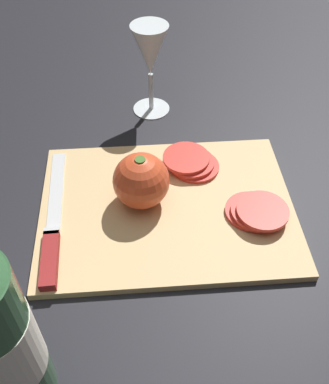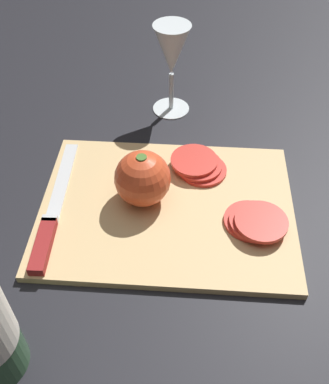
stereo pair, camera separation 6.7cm
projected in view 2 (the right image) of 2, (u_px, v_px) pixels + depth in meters
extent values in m
plane|color=black|center=(168.00, 195.00, 0.73)|extent=(3.00, 3.00, 0.00)
cube|color=tan|center=(164.00, 208.00, 0.70)|extent=(0.39, 0.29, 0.01)
cylinder|color=silver|center=(171.00, 108.00, 0.89)|extent=(0.07, 0.07, 0.00)
cylinder|color=silver|center=(171.00, 91.00, 0.86)|extent=(0.01, 0.01, 0.07)
cone|color=silver|center=(172.00, 50.00, 0.80)|extent=(0.07, 0.07, 0.09)
cone|color=beige|center=(172.00, 64.00, 0.82)|extent=(0.03, 0.03, 0.04)
sphere|color=#DB4C28|center=(143.00, 179.00, 0.68)|extent=(0.09, 0.09, 0.09)
cylinder|color=#47702D|center=(142.00, 159.00, 0.65)|extent=(0.02, 0.02, 0.01)
cube|color=silver|center=(62.00, 181.00, 0.73)|extent=(0.03, 0.18, 0.00)
cube|color=silver|center=(50.00, 221.00, 0.67)|extent=(0.02, 0.01, 0.01)
cube|color=maroon|center=(43.00, 246.00, 0.64)|extent=(0.03, 0.09, 0.01)
cylinder|color=red|center=(203.00, 170.00, 0.75)|extent=(0.08, 0.08, 0.01)
cylinder|color=red|center=(199.00, 165.00, 0.75)|extent=(0.08, 0.08, 0.01)
cylinder|color=red|center=(194.00, 161.00, 0.75)|extent=(0.08, 0.08, 0.01)
cylinder|color=red|center=(250.00, 221.00, 0.67)|extent=(0.08, 0.08, 0.01)
cylinder|color=red|center=(255.00, 221.00, 0.66)|extent=(0.08, 0.08, 0.01)
cylinder|color=red|center=(261.00, 222.00, 0.65)|extent=(0.08, 0.08, 0.01)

